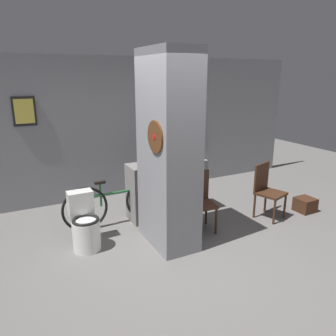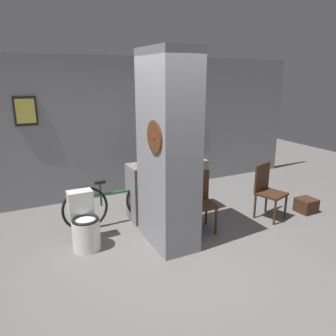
{
  "view_description": "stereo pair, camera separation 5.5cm",
  "coord_description": "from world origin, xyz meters",
  "px_view_note": "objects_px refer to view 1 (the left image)",
  "views": [
    {
      "loc": [
        -1.97,
        -3.26,
        2.27
      ],
      "look_at": [
        0.14,
        0.86,
        0.95
      ],
      "focal_mm": 35.0,
      "sensor_mm": 36.0,
      "label": 1
    },
    {
      "loc": [
        -1.92,
        -3.28,
        2.27
      ],
      "look_at": [
        0.14,
        0.86,
        0.95
      ],
      "focal_mm": 35.0,
      "sensor_mm": 36.0,
      "label": 2
    }
  ],
  "objects_px": {
    "chair_by_doorway": "(267,189)",
    "bottle_tall": "(150,158)",
    "chair_near_pillar": "(199,199)",
    "toilet": "(85,225)",
    "bicycle": "(117,202)"
  },
  "relations": [
    {
      "from": "bottle_tall",
      "to": "bicycle",
      "type": "bearing_deg",
      "value": 176.2
    },
    {
      "from": "chair_near_pillar",
      "to": "bottle_tall",
      "type": "relative_size",
      "value": 3.05
    },
    {
      "from": "chair_near_pillar",
      "to": "bicycle",
      "type": "height_order",
      "value": "chair_near_pillar"
    },
    {
      "from": "chair_near_pillar",
      "to": "chair_by_doorway",
      "type": "xyz_separation_m",
      "value": [
        1.23,
        -0.13,
        0.0
      ]
    },
    {
      "from": "chair_by_doorway",
      "to": "bottle_tall",
      "type": "xyz_separation_m",
      "value": [
        -1.72,
        0.81,
        0.53
      ]
    },
    {
      "from": "chair_near_pillar",
      "to": "chair_by_doorway",
      "type": "height_order",
      "value": "same"
    },
    {
      "from": "chair_by_doorway",
      "to": "bottle_tall",
      "type": "relative_size",
      "value": 3.05
    },
    {
      "from": "toilet",
      "to": "bicycle",
      "type": "relative_size",
      "value": 0.45
    },
    {
      "from": "chair_by_doorway",
      "to": "bottle_tall",
      "type": "bearing_deg",
      "value": 137.39
    },
    {
      "from": "toilet",
      "to": "bicycle",
      "type": "distance_m",
      "value": 0.8
    },
    {
      "from": "bottle_tall",
      "to": "chair_by_doorway",
      "type": "bearing_deg",
      "value": -25.11
    },
    {
      "from": "toilet",
      "to": "chair_near_pillar",
      "type": "distance_m",
      "value": 1.69
    },
    {
      "from": "chair_by_doorway",
      "to": "bottle_tall",
      "type": "distance_m",
      "value": 1.97
    },
    {
      "from": "toilet",
      "to": "bicycle",
      "type": "xyz_separation_m",
      "value": [
        0.62,
        0.49,
        0.04
      ]
    },
    {
      "from": "toilet",
      "to": "chair_near_pillar",
      "type": "bearing_deg",
      "value": -7.54
    }
  ]
}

